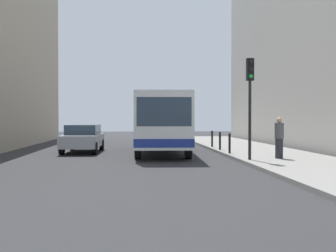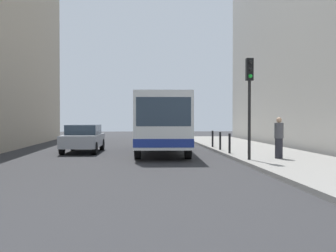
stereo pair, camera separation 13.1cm
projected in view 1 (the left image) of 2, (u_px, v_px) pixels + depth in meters
ground_plane at (159, 159)px, 18.95m from camera, size 80.00×80.00×0.00m
sidewalk at (276, 156)px, 19.38m from camera, size 4.40×40.00×0.15m
bus at (161, 120)px, 22.78m from camera, size 2.99×11.12×3.00m
car_beside_bus at (83, 138)px, 22.50m from camera, size 1.99×4.46×1.48m
traffic_light at (250, 89)px, 16.93m from camera, size 0.28×0.33×4.10m
bollard_near at (230, 143)px, 20.13m from camera, size 0.11×0.11×0.95m
bollard_mid at (220, 141)px, 22.39m from camera, size 0.11×0.11×0.95m
bollard_far at (212, 139)px, 24.64m from camera, size 0.11×0.11×0.95m
pedestrian_near_signal at (279, 138)px, 17.53m from camera, size 0.38×0.38×1.72m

